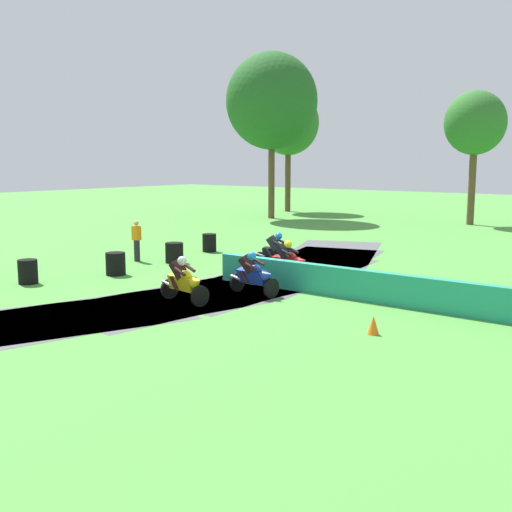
# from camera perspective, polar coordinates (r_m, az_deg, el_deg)

# --- Properties ---
(ground_plane) EXTENTS (120.00, 120.00, 0.00)m
(ground_plane) POSITION_cam_1_polar(r_m,az_deg,el_deg) (20.39, -0.29, -2.56)
(ground_plane) COLOR #4C933D
(track_asphalt) EXTENTS (6.97, 23.93, 0.01)m
(track_asphalt) POSITION_cam_1_polar(r_m,az_deg,el_deg) (20.79, -1.71, -2.33)
(track_asphalt) COLOR #515156
(track_asphalt) RESTS_ON ground
(safety_barrier) EXTENTS (12.97, 0.36, 0.90)m
(safety_barrier) POSITION_cam_1_polar(r_m,az_deg,el_deg) (17.59, 13.43, -3.14)
(safety_barrier) COLOR #239375
(safety_barrier) RESTS_ON ground
(motorcycle_lead_yellow) EXTENTS (1.71, 0.90, 1.43)m
(motorcycle_lead_yellow) POSITION_cam_1_polar(r_m,az_deg,el_deg) (17.59, -6.64, -2.27)
(motorcycle_lead_yellow) COLOR black
(motorcycle_lead_yellow) RESTS_ON ground
(motorcycle_chase_blue) EXTENTS (1.70, 0.86, 1.43)m
(motorcycle_chase_blue) POSITION_cam_1_polar(r_m,az_deg,el_deg) (18.51, -0.22, -1.70)
(motorcycle_chase_blue) COLOR black
(motorcycle_chase_blue) RESTS_ON ground
(motorcycle_trailing_red) EXTENTS (1.69, 0.74, 1.43)m
(motorcycle_trailing_red) POSITION_cam_1_polar(r_m,az_deg,el_deg) (20.90, 2.96, -0.45)
(motorcycle_trailing_red) COLOR black
(motorcycle_trailing_red) RESTS_ON ground
(motorcycle_fourth_black) EXTENTS (1.70, 0.96, 1.42)m
(motorcycle_fourth_black) POSITION_cam_1_polar(r_m,az_deg,el_deg) (22.98, 2.01, 0.41)
(motorcycle_fourth_black) COLOR black
(motorcycle_fourth_black) RESTS_ON ground
(tire_stack_near) EXTENTS (0.63, 0.63, 0.80)m
(tire_stack_near) POSITION_cam_1_polar(r_m,az_deg,el_deg) (21.66, -20.24, -1.36)
(tire_stack_near) COLOR black
(tire_stack_near) RESTS_ON ground
(tire_stack_mid_a) EXTENTS (0.69, 0.69, 0.80)m
(tire_stack_mid_a) POSITION_cam_1_polar(r_m,az_deg,el_deg) (22.42, -12.79, -0.70)
(tire_stack_mid_a) COLOR black
(tire_stack_mid_a) RESTS_ON ground
(tire_stack_mid_b) EXTENTS (0.71, 0.71, 0.80)m
(tire_stack_mid_b) POSITION_cam_1_polar(r_m,az_deg,el_deg) (24.67, -7.52, 0.30)
(tire_stack_mid_b) COLOR black
(tire_stack_mid_b) RESTS_ON ground
(tire_stack_far) EXTENTS (0.61, 0.61, 0.80)m
(tire_stack_far) POSITION_cam_1_polar(r_m,az_deg,el_deg) (27.49, -4.31, 1.22)
(tire_stack_far) COLOR black
(tire_stack_far) RESTS_ON ground
(track_marshal) EXTENTS (0.34, 0.24, 1.63)m
(track_marshal) POSITION_cam_1_polar(r_m,az_deg,el_deg) (25.24, -10.92, 1.37)
(track_marshal) COLOR #232328
(track_marshal) RESTS_ON ground
(traffic_cone) EXTENTS (0.28, 0.28, 0.44)m
(traffic_cone) POSITION_cam_1_polar(r_m,az_deg,el_deg) (14.76, 10.74, -6.27)
(traffic_cone) COLOR orange
(traffic_cone) RESTS_ON ground
(tree_far_left) EXTENTS (4.76, 4.76, 9.39)m
(tree_far_left) POSITION_cam_1_polar(r_m,az_deg,el_deg) (49.17, 2.98, 12.11)
(tree_far_left) COLOR brown
(tree_far_left) RESTS_ON ground
(tree_far_right) EXTENTS (6.23, 6.23, 11.26)m
(tree_far_right) POSITION_cam_1_polar(r_m,az_deg,el_deg) (43.37, 1.46, 14.04)
(tree_far_right) COLOR brown
(tree_far_right) RESTS_ON ground
(tree_mid_rise) EXTENTS (3.73, 3.73, 8.24)m
(tree_mid_rise) POSITION_cam_1_polar(r_m,az_deg,el_deg) (41.14, 19.51, 11.39)
(tree_mid_rise) COLOR brown
(tree_mid_rise) RESTS_ON ground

